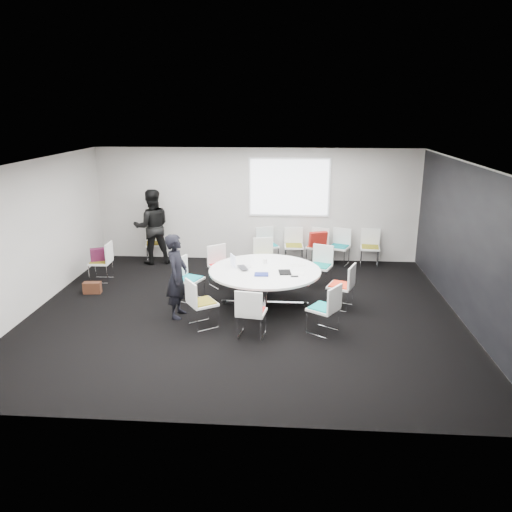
# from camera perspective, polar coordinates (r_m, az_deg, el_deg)

# --- Properties ---
(room_shell) EXTENTS (8.08, 7.08, 2.88)m
(room_shell) POSITION_cam_1_polar(r_m,az_deg,el_deg) (9.05, -0.85, 1.72)
(room_shell) COLOR black
(room_shell) RESTS_ON ground
(conference_table) EXTENTS (2.16, 2.16, 0.73)m
(conference_table) POSITION_cam_1_polar(r_m,az_deg,el_deg) (9.67, 1.01, -2.68)
(conference_table) COLOR silver
(conference_table) RESTS_ON ground
(projection_screen) EXTENTS (1.90, 0.03, 1.35)m
(projection_screen) POSITION_cam_1_polar(r_m,az_deg,el_deg) (12.32, 3.83, 7.82)
(projection_screen) COLOR white
(projection_screen) RESTS_ON room_shell
(chair_ring_a) EXTENTS (0.59, 0.59, 0.88)m
(chair_ring_a) POSITION_cam_1_polar(r_m,az_deg,el_deg) (9.76, 9.66, -4.34)
(chair_ring_a) COLOR silver
(chair_ring_a) RESTS_ON ground
(chair_ring_b) EXTENTS (0.59, 0.58, 0.88)m
(chair_ring_b) POSITION_cam_1_polar(r_m,az_deg,el_deg) (10.87, 7.30, -2.04)
(chair_ring_b) COLOR silver
(chair_ring_b) RESTS_ON ground
(chair_ring_c) EXTENTS (0.55, 0.54, 0.88)m
(chair_ring_c) POSITION_cam_1_polar(r_m,az_deg,el_deg) (11.36, 0.97, -1.07)
(chair_ring_c) COLOR silver
(chair_ring_c) RESTS_ON ground
(chair_ring_d) EXTENTS (0.64, 0.64, 0.88)m
(chair_ring_d) POSITION_cam_1_polar(r_m,az_deg,el_deg) (10.82, -3.97, -2.03)
(chair_ring_d) COLOR silver
(chair_ring_d) RESTS_ON ground
(chair_ring_e) EXTENTS (0.59, 0.59, 0.88)m
(chair_ring_e) POSITION_cam_1_polar(r_m,az_deg,el_deg) (10.08, -7.58, -3.56)
(chair_ring_e) COLOR silver
(chair_ring_e) RESTS_ON ground
(chair_ring_f) EXTENTS (0.63, 0.63, 0.88)m
(chair_ring_f) POSITION_cam_1_polar(r_m,az_deg,el_deg) (8.87, -6.18, -6.38)
(chair_ring_f) COLOR silver
(chair_ring_f) RESTS_ON ground
(chair_ring_g) EXTENTS (0.52, 0.51, 0.88)m
(chair_ring_g) POSITION_cam_1_polar(r_m,az_deg,el_deg) (8.44, -0.54, -7.52)
(chair_ring_g) COLOR silver
(chair_ring_g) RESTS_ON ground
(chair_ring_h) EXTENTS (0.63, 0.63, 0.88)m
(chair_ring_h) POSITION_cam_1_polar(r_m,az_deg,el_deg) (8.67, 7.73, -7.01)
(chair_ring_h) COLOR silver
(chair_ring_h) RESTS_ON ground
(chair_back_a) EXTENTS (0.60, 0.60, 0.88)m
(chair_back_a) POSITION_cam_1_polar(r_m,az_deg,el_deg) (12.39, 1.32, 0.43)
(chair_back_a) COLOR silver
(chair_back_a) RESTS_ON ground
(chair_back_b) EXTENTS (0.48, 0.47, 0.88)m
(chair_back_b) POSITION_cam_1_polar(r_m,az_deg,el_deg) (12.38, 4.33, 0.37)
(chair_back_b) COLOR silver
(chair_back_b) RESTS_ON ground
(chair_back_c) EXTENTS (0.60, 0.59, 0.88)m
(chair_back_c) POSITION_cam_1_polar(r_m,az_deg,el_deg) (12.39, 7.01, 0.32)
(chair_back_c) COLOR silver
(chair_back_c) RESTS_ON ground
(chair_back_d) EXTENTS (0.60, 0.59, 0.88)m
(chair_back_d) POSITION_cam_1_polar(r_m,az_deg,el_deg) (12.43, 9.46, 0.26)
(chair_back_d) COLOR silver
(chair_back_d) RESTS_ON ground
(chair_back_e) EXTENTS (0.51, 0.50, 0.88)m
(chair_back_e) POSITION_cam_1_polar(r_m,az_deg,el_deg) (12.53, 12.85, 0.20)
(chair_back_e) COLOR silver
(chair_back_e) RESTS_ON ground
(chair_spare_left) EXTENTS (0.46, 0.47, 0.88)m
(chair_spare_left) POSITION_cam_1_polar(r_m,az_deg,el_deg) (11.61, -17.20, -1.45)
(chair_spare_left) COLOR silver
(chair_spare_left) RESTS_ON ground
(chair_person_back) EXTENTS (0.56, 0.55, 0.88)m
(chair_person_back) POSITION_cam_1_polar(r_m,az_deg,el_deg) (12.82, -11.44, 0.65)
(chair_person_back) COLOR silver
(chair_person_back) RESTS_ON ground
(person_main) EXTENTS (0.41, 0.60, 1.57)m
(person_main) POSITION_cam_1_polar(r_m,az_deg,el_deg) (9.19, -9.02, -2.27)
(person_main) COLOR black
(person_main) RESTS_ON ground
(person_back) EXTENTS (1.08, 0.95, 1.85)m
(person_back) POSITION_cam_1_polar(r_m,az_deg,el_deg) (12.50, -11.79, 3.30)
(person_back) COLOR black
(person_back) RESTS_ON ground
(laptop) EXTENTS (0.34, 0.42, 0.03)m
(laptop) POSITION_cam_1_polar(r_m,az_deg,el_deg) (9.67, -1.22, -1.36)
(laptop) COLOR #333338
(laptop) RESTS_ON conference_table
(laptop_lid) EXTENTS (0.14, 0.28, 0.22)m
(laptop_lid) POSITION_cam_1_polar(r_m,az_deg,el_deg) (9.75, -2.65, -0.51)
(laptop_lid) COLOR silver
(laptop_lid) RESTS_ON conference_table
(notebook_black) EXTENTS (0.25, 0.32, 0.02)m
(notebook_black) POSITION_cam_1_polar(r_m,az_deg,el_deg) (9.44, 3.32, -1.87)
(notebook_black) COLOR black
(notebook_black) RESTS_ON conference_table
(tablet_folio) EXTENTS (0.27, 0.21, 0.03)m
(tablet_folio) POSITION_cam_1_polar(r_m,az_deg,el_deg) (9.30, 0.62, -2.11)
(tablet_folio) COLOR navy
(tablet_folio) RESTS_ON conference_table
(papers_right) EXTENTS (0.35, 0.30, 0.00)m
(papers_right) POSITION_cam_1_polar(r_m,az_deg,el_deg) (9.92, 4.73, -1.02)
(papers_right) COLOR silver
(papers_right) RESTS_ON conference_table
(papers_front) EXTENTS (0.31, 0.23, 0.00)m
(papers_front) POSITION_cam_1_polar(r_m,az_deg,el_deg) (9.44, 4.64, -1.95)
(papers_front) COLOR white
(papers_front) RESTS_ON conference_table
(cup) EXTENTS (0.08, 0.08, 0.09)m
(cup) POSITION_cam_1_polar(r_m,az_deg,el_deg) (9.99, 1.05, -0.58)
(cup) COLOR white
(cup) RESTS_ON conference_table
(phone) EXTENTS (0.15, 0.09, 0.01)m
(phone) POSITION_cam_1_polar(r_m,az_deg,el_deg) (9.24, 4.42, -2.33)
(phone) COLOR black
(phone) RESTS_ON conference_table
(maroon_bag) EXTENTS (0.42, 0.29, 0.28)m
(maroon_bag) POSITION_cam_1_polar(r_m,az_deg,el_deg) (11.51, -17.42, 0.18)
(maroon_bag) COLOR #4B142E
(maroon_bag) RESTS_ON chair_spare_left
(brown_bag) EXTENTS (0.37, 0.20, 0.24)m
(brown_bag) POSITION_cam_1_polar(r_m,az_deg,el_deg) (10.96, -18.21, -3.47)
(brown_bag) COLOR #432315
(brown_bag) RESTS_ON ground
(red_jacket) EXTENTS (0.47, 0.30, 0.36)m
(red_jacket) POSITION_cam_1_polar(r_m,az_deg,el_deg) (12.06, 7.10, 1.95)
(red_jacket) COLOR maroon
(red_jacket) RESTS_ON chair_back_c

